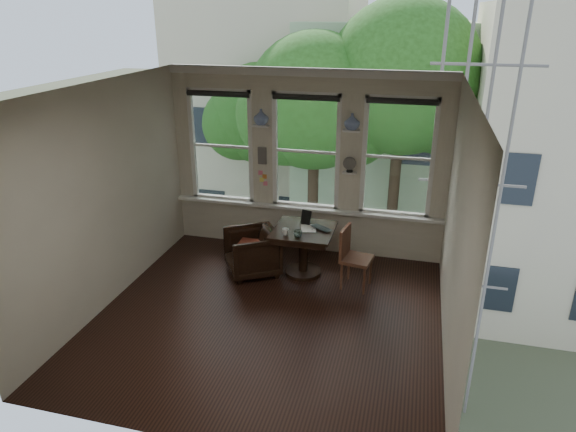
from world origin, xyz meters
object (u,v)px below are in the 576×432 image
(table, at_px, (303,252))
(laptop, at_px, (319,229))
(mug, at_px, (286,232))
(armchair_left, at_px, (252,252))
(side_chair_right, at_px, (357,259))

(table, distance_m, laptop, 0.45)
(mug, bearing_deg, table, 51.52)
(armchair_left, distance_m, side_chair_right, 1.62)
(armchair_left, relative_size, side_chair_right, 0.84)
(table, bearing_deg, mug, -128.48)
(table, xyz_separation_m, side_chair_right, (0.84, -0.20, 0.09))
(laptop, xyz_separation_m, mug, (-0.44, -0.29, 0.03))
(mug, bearing_deg, side_chair_right, 3.47)
(table, height_order, side_chair_right, side_chair_right)
(table, height_order, laptop, laptop)
(table, xyz_separation_m, laptop, (0.23, 0.02, 0.39))
(armchair_left, bearing_deg, side_chair_right, 56.60)
(side_chair_right, height_order, laptop, side_chair_right)
(laptop, bearing_deg, armchair_left, -135.59)
(mug, bearing_deg, armchair_left, 170.22)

